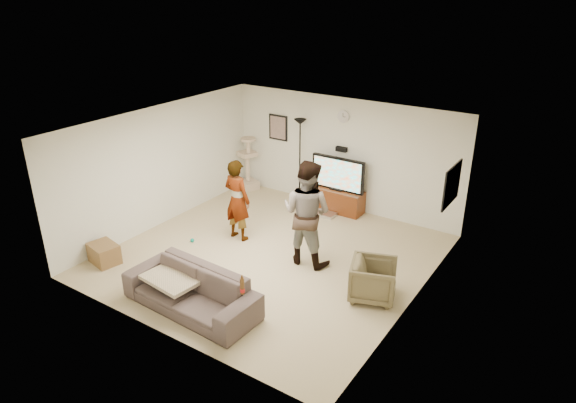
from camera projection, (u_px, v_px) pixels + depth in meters
The scene contains 24 objects.
floor at pixel (271, 256), 9.58m from camera, with size 5.50×5.50×0.02m, color tan.
ceiling at pixel (269, 125), 8.58m from camera, with size 5.50×5.50×0.02m, color white.
wall_back at pixel (342, 154), 11.18m from camera, with size 5.50×0.04×2.50m, color silver.
wall_front at pixel (154, 259), 6.97m from camera, with size 5.50×0.04×2.50m, color silver.
wall_left at pixel (161, 166), 10.47m from camera, with size 0.04×5.50×2.50m, color silver.
wall_right at pixel (419, 233), 7.69m from camera, with size 0.04×5.50×2.50m, color silver.
wall_clock at pixel (343, 116), 10.82m from camera, with size 0.26×0.26×0.04m, color silver.
wall_speaker at pixel (341, 149), 11.08m from camera, with size 0.25×0.10×0.10m, color black.
picture_back at pixel (278, 128), 11.89m from camera, with size 0.42×0.03×0.52m, color #806861.
picture_right at pixel (452, 185), 8.82m from camera, with size 0.03×0.78×0.62m, color #EC774D.
tv_stand at pixel (337, 200), 11.37m from camera, with size 1.21×0.45×0.50m, color #4C210D.
console_box at pixel (326, 214), 11.18m from camera, with size 0.40×0.30×0.07m, color silver.
tv at pixel (338, 174), 11.13m from camera, with size 1.25×0.08×0.74m, color black.
tv_screen at pixel (337, 174), 11.09m from camera, with size 1.15×0.01×0.65m, color #21D5DA.
floor_lamp at pixel (300, 161), 11.64m from camera, with size 0.32×0.32×1.94m, color black.
cat_tree at pixel (248, 163), 12.40m from camera, with size 0.43×0.43×1.34m, color #C4AC8F.
person_left at pixel (237, 200), 9.92m from camera, with size 0.60×0.39×1.64m, color gray.
person_right at pixel (307, 213), 9.02m from camera, with size 0.95×0.74×1.95m, color #4A64A5.
sofa at pixel (191, 291), 7.91m from camera, with size 2.25×0.88×0.66m, color #483A37.
throw_blanket at pixel (174, 277), 8.04m from camera, with size 0.90×0.70×0.06m, color tan.
beer_bottle at pixel (242, 286), 7.20m from camera, with size 0.06×0.06×0.25m, color #553314.
armchair at pixel (373, 280), 8.18m from camera, with size 0.71×0.73×0.66m, color brown.
side_table at pixel (104, 253), 9.28m from camera, with size 0.55×0.41×0.37m, color brown.
toy_ball at pixel (192, 240), 10.06m from camera, with size 0.08×0.08×0.08m, color #03836F.
Camera 1 is at (4.89, -6.81, 4.75)m, focal length 31.76 mm.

